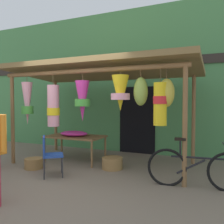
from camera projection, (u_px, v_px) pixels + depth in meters
ground_plane at (76, 173)px, 5.19m from camera, size 30.00×30.00×0.00m
shop_facade at (120, 82)px, 7.46m from camera, size 11.79×0.29×4.34m
market_stall_canopy at (100, 79)px, 5.65m from camera, size 4.67×2.25×2.47m
display_table at (75, 138)px, 6.15m from camera, size 1.48×0.84×0.67m
flower_heap_on_table at (74, 133)px, 6.11m from camera, size 0.74×0.52×0.13m
folding_chair at (49, 152)px, 4.90m from camera, size 0.56×0.56×0.84m
wicker_basket_by_table at (112, 163)px, 5.47m from camera, size 0.47×0.47×0.27m
wicker_basket_spare at (34, 163)px, 5.51m from camera, size 0.41×0.41×0.23m
parked_bicycle at (196, 169)px, 4.23m from camera, size 1.74×0.44×0.92m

